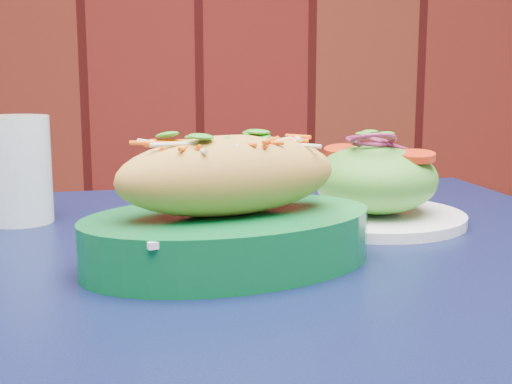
{
  "coord_description": "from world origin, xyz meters",
  "views": [
    {
      "loc": [
        0.34,
        0.46,
        0.94
      ],
      "look_at": [
        0.41,
        1.16,
        0.81
      ],
      "focal_mm": 50.0,
      "sensor_mm": 36.0,
      "label": 1
    }
  ],
  "objects": [
    {
      "name": "water_glass",
      "position": [
        0.14,
        1.32,
        0.81
      ],
      "size": [
        0.08,
        0.08,
        0.13
      ],
      "primitive_type": "cylinder",
      "color": "silver",
      "rests_on": "cafe_table"
    },
    {
      "name": "cafe_table",
      "position": [
        0.43,
        1.15,
        0.66
      ],
      "size": [
        0.89,
        0.89,
        0.75
      ],
      "rotation": [
        0.0,
        0.0,
        0.12
      ],
      "color": "black",
      "rests_on": "ground"
    },
    {
      "name": "banh_mi_basket",
      "position": [
        0.38,
        1.11,
        0.8
      ],
      "size": [
        0.33,
        0.27,
        0.13
      ],
      "rotation": [
        0.0,
        0.0,
        0.36
      ],
      "color": "#085B28",
      "rests_on": "cafe_table"
    },
    {
      "name": "salad_plate",
      "position": [
        0.56,
        1.27,
        0.79
      ],
      "size": [
        0.22,
        0.22,
        0.11
      ],
      "rotation": [
        0.0,
        0.0,
        0.24
      ],
      "color": "white",
      "rests_on": "cafe_table"
    }
  ]
}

